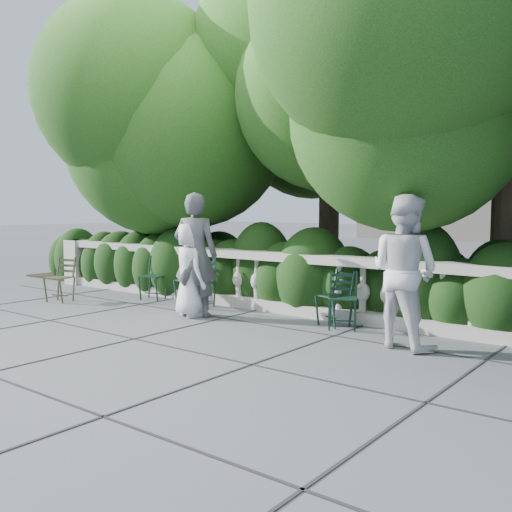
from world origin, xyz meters
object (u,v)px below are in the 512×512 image
Objects in this scene: chair_a at (149,301)px; chair_f at (326,327)px; chair_d at (342,331)px; chair_weathered at (55,303)px; chair_b at (198,309)px; person_woman_grey at (196,255)px; chair_c at (182,306)px; person_businessman at (190,269)px; person_casual_man at (404,271)px.

chair_f is at bearing -16.44° from chair_a.
chair_d is 1.00× the size of chair_weathered.
chair_b and chair_weathered have the same top height.
chair_a is 2.10m from person_woman_grey.
chair_c is at bearing 159.53° from chair_b.
chair_weathered is 0.42× the size of person_woman_grey.
chair_b and chair_d have the same top height.
chair_f is at bearing -140.31° from person_businessman.
person_businessman reaches higher than chair_d.
chair_a is 5.29m from person_casual_man.
chair_a is at bearing 3.50° from person_businessman.
person_woman_grey is at bearing -70.15° from chair_b.
person_businessman is 3.53m from person_casual_man.
chair_f is at bearing 136.87° from chair_d.
chair_b is at bearing 9.26° from chair_weathered.
chair_a is 4.14m from chair_d.
chair_b is 1.00× the size of chair_f.
chair_f is 1.00× the size of chair_weathered.
person_woman_grey is (0.84, -0.50, 0.99)m from chair_c.
chair_d and chair_f have the same top height.
person_casual_man reaches higher than chair_f.
person_woman_grey is at bearing -34.57° from chair_a.
person_woman_grey reaches higher than chair_f.
person_woman_grey reaches higher than chair_b.
chair_b is at bearing 18.48° from chair_c.
chair_b is (1.32, -0.05, 0.00)m from chair_a.
person_woman_grey is (-2.37, -0.50, 0.99)m from chair_d.
chair_f is at bearing -1.69° from chair_weathered.
chair_d is 0.55× the size of person_businessman.
person_woman_grey is at bearing -147.06° from chair_f.
chair_d is (2.81, -0.01, 0.00)m from chair_b.
chair_b is at bearing 153.19° from chair_d.
person_businessman is 0.77× the size of person_woman_grey.
person_woman_grey is (1.76, -0.56, 0.99)m from chair_a.
chair_weathered is at bearing -149.05° from chair_f.
chair_weathered is (-5.33, -1.16, 0.00)m from chair_d.
person_woman_grey is 1.04× the size of person_casual_man.
person_casual_man reaches higher than person_businessman.
person_woman_grey is (0.09, 0.04, 0.23)m from person_businessman.
person_businessman is at bearing -18.11° from chair_c.
chair_c is 2.91m from chair_f.
chair_a and chair_c have the same top height.
chair_d is at bearing -144.25° from person_businessman.
chair_b is at bearing -70.71° from person_woman_grey.
chair_f is at bearing 174.34° from person_woman_grey.
chair_weathered is at bearing 165.62° from chair_d.
person_casual_man reaches higher than chair_d.
person_casual_man is (3.52, 0.21, 0.19)m from person_businessman.
person_businessman is at bearing 165.76° from chair_d.
person_casual_man is at bearing -44.10° from chair_d.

